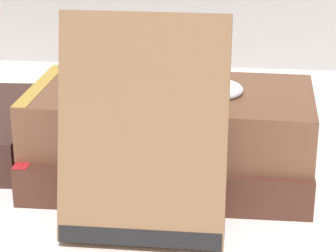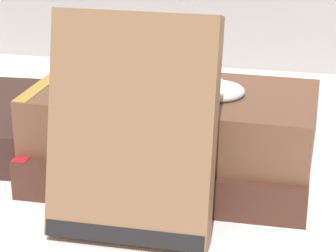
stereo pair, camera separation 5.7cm
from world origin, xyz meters
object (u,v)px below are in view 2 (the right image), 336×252
object	(u,v)px
book_leaning_front	(132,136)
book_flat_bottom	(164,160)
book_flat_top	(166,116)
pocket_watch	(216,91)

from	to	relation	value
book_leaning_front	book_flat_bottom	bearing A→B (deg)	88.67
book_flat_top	pocket_watch	bearing A→B (deg)	-1.82
book_flat_bottom	pocket_watch	size ratio (longest dim) A/B	4.69
book_flat_top	book_leaning_front	distance (m)	0.10
book_leaning_front	pocket_watch	bearing A→B (deg)	64.37
book_flat_bottom	book_flat_top	xyz separation A→B (m)	(0.00, 0.00, 0.04)
book_flat_top	pocket_watch	xyz separation A→B (m)	(0.04, -0.00, 0.03)
book_leaning_front	pocket_watch	distance (m)	0.10
book_leaning_front	pocket_watch	size ratio (longest dim) A/B	3.25
book_flat_bottom	book_flat_top	distance (m)	0.04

